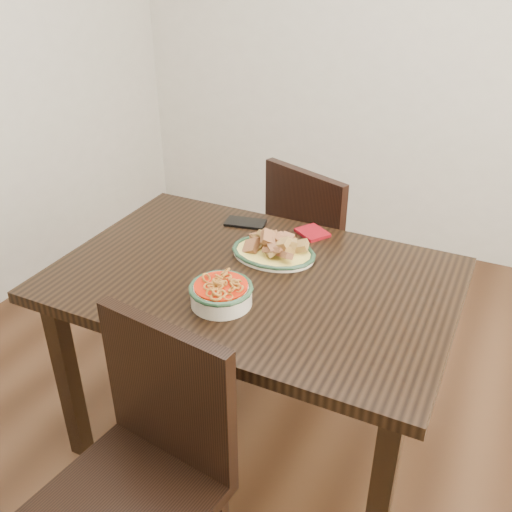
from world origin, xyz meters
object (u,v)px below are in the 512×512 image
at_px(fish_plate, 274,245).
at_px(noodle_bowl, 221,291).
at_px(dining_table, 253,297).
at_px(smartphone, 245,223).
at_px(chair_near, 147,463).
at_px(chair_far, 318,247).

xyz_separation_m(fish_plate, noodle_bowl, (-0.02, -0.34, -0.00)).
xyz_separation_m(dining_table, smartphone, (-0.19, 0.32, 0.09)).
xyz_separation_m(fish_plate, smartphone, (-0.20, 0.18, -0.04)).
distance_m(chair_near, smartphone, 1.00).
distance_m(noodle_bowl, smartphone, 0.55).
bearing_deg(noodle_bowl, chair_far, 90.43).
height_order(fish_plate, smartphone, fish_plate).
bearing_deg(chair_near, fish_plate, 96.03).
relative_size(chair_near, noodle_bowl, 4.51).
height_order(noodle_bowl, smartphone, noodle_bowl).
bearing_deg(noodle_bowl, dining_table, 85.84).
xyz_separation_m(dining_table, noodle_bowl, (-0.01, -0.19, 0.13)).
height_order(dining_table, noodle_bowl, noodle_bowl).
xyz_separation_m(chair_far, smartphone, (-0.17, -0.38, 0.26)).
distance_m(chair_far, chair_near, 1.33).
bearing_deg(fish_plate, chair_far, 92.93).
bearing_deg(smartphone, noodle_bowl, -82.12).
bearing_deg(chair_near, smartphone, 108.26).
height_order(dining_table, chair_near, chair_near).
bearing_deg(fish_plate, dining_table, -93.21).
xyz_separation_m(noodle_bowl, smartphone, (-0.18, 0.52, -0.04)).
relative_size(chair_far, noodle_bowl, 4.51).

